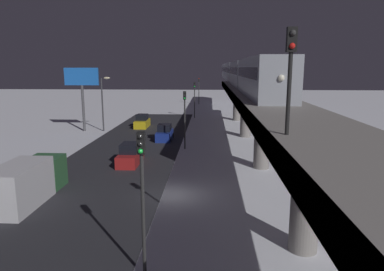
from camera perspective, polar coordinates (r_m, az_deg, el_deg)
ground_plane at (r=25.37m, az=-3.53°, el=-9.63°), size 240.00×240.00×0.00m
avenue_asphalt at (r=26.73m, az=-16.80°, el=-9.00°), size 11.00×87.33×0.01m
elevated_railway at (r=24.27m, az=13.80°, el=2.55°), size 5.00×87.33×6.38m
subway_train at (r=60.72m, az=7.46°, el=10.19°), size 2.94×74.07×3.40m
rail_signal at (r=13.75m, az=15.73°, el=11.35°), size 0.36×0.41×4.00m
sedan_blue at (r=44.08m, az=-4.48°, el=0.32°), size 1.91×4.23×1.97m
sedan_red at (r=33.50m, az=-10.02°, el=-3.22°), size 1.80×4.40×1.97m
sedan_yellow at (r=53.73m, az=-8.10°, el=2.19°), size 1.80×4.26×1.97m
box_truck at (r=26.28m, az=-25.19°, el=-6.85°), size 2.40×7.40×2.80m
traffic_light_near at (r=14.69m, az=-8.08°, el=-7.92°), size 0.32×0.44×6.40m
traffic_light_mid at (r=38.46m, az=-1.19°, el=3.93°), size 0.32×0.44×6.40m
traffic_light_far at (r=62.74m, az=0.42°, el=6.68°), size 0.32×0.44×6.40m
traffic_light_distant at (r=87.11m, az=1.13°, el=7.89°), size 0.32×0.44×6.40m
commercial_billboard at (r=51.76m, az=-17.49°, el=8.17°), size 4.80×0.36×8.90m
street_lamp_far at (r=50.99m, az=-14.17°, el=6.04°), size 1.35×0.44×7.65m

